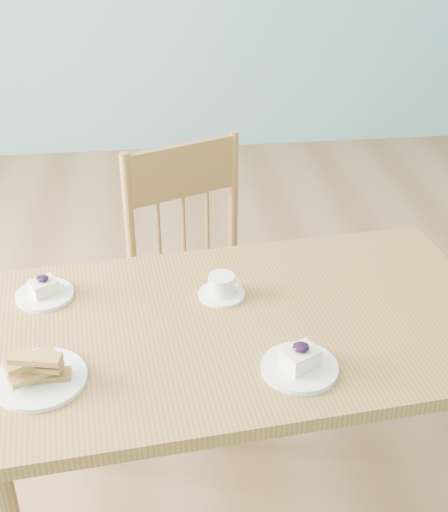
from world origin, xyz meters
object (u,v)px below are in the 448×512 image
object	(u,v)px
dining_table	(243,343)
biscotti_plate	(39,372)
dining_chair	(202,283)
cheesecake_plate_near	(300,364)
cheesecake_plate_far	(44,291)
coffee_cup	(222,287)

from	to	relation	value
dining_table	biscotti_plate	world-z (taller)	biscotti_plate
dining_chair	biscotti_plate	world-z (taller)	dining_chair
cheesecake_plate_near	cheesecake_plate_far	bearing A→B (deg)	148.77
dining_chair	biscotti_plate	distance (m)	0.83
biscotti_plate	dining_table	bearing A→B (deg)	19.31
dining_chair	cheesecake_plate_near	xyz separation A→B (m)	(0.16, -0.71, 0.24)
coffee_cup	cheesecake_plate_far	bearing A→B (deg)	-173.28
cheesecake_plate_near	dining_chair	bearing A→B (deg)	102.61
dining_table	biscotti_plate	distance (m)	0.51
cheesecake_plate_near	coffee_cup	xyz separation A→B (m)	(-0.14, 0.31, 0.01)
coffee_cup	biscotti_plate	xyz separation A→B (m)	(-0.43, -0.28, -0.00)
coffee_cup	dining_table	bearing A→B (deg)	-58.71
dining_table	coffee_cup	size ratio (longest dim) A/B	10.96
cheesecake_plate_far	coffee_cup	bearing A→B (deg)	-5.98
coffee_cup	biscotti_plate	world-z (taller)	biscotti_plate
dining_table	cheesecake_plate_near	world-z (taller)	cheesecake_plate_near
dining_table	cheesecake_plate_near	size ratio (longest dim) A/B	7.61
cheesecake_plate_far	dining_chair	bearing A→B (deg)	38.59
dining_chair	coffee_cup	world-z (taller)	dining_chair
dining_chair	coffee_cup	bearing A→B (deg)	-108.37
dining_chair	cheesecake_plate_far	world-z (taller)	dining_chair
coffee_cup	dining_chair	bearing A→B (deg)	105.53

